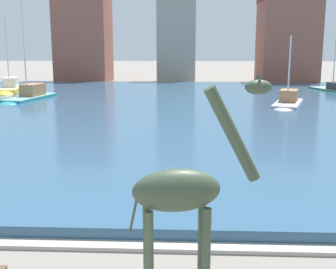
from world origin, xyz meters
The scene contains 10 objects.
harbor_water centered at (0.00, 30.58, 0.22)m, with size 91.31×48.87×0.44m, color #2D5170.
quay_edge_coping centered at (0.00, 5.89, 0.06)m, with size 91.31×0.50×0.12m, color #ADA89E.
giraffe_statue centered at (1.12, 3.27, 2.43)m, with size 2.71×0.98×4.77m.
sailboat_teal centered at (-13.35, 34.06, 0.58)m, with size 3.31×7.98×9.09m.
sailboat_green centered at (16.88, 43.65, 0.46)m, with size 4.44×8.67×8.02m.
sailboat_grey centered at (9.30, 31.26, 0.53)m, with size 3.97×7.12×6.03m.
sailboat_yellow centered at (-17.93, 41.16, 0.61)m, with size 3.62×8.04×8.04m.
townhouse_corner_house centered at (-14.09, 59.50, 6.50)m, with size 7.47×7.40×12.97m.
townhouse_wide_warehouse centered at (-0.62, 59.62, 6.67)m, with size 5.53×5.17×13.31m.
townhouse_end_terrace centered at (14.76, 57.72, 5.98)m, with size 7.72×7.97×11.92m.
Camera 1 is at (1.19, -4.68, 5.22)m, focal length 46.70 mm.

